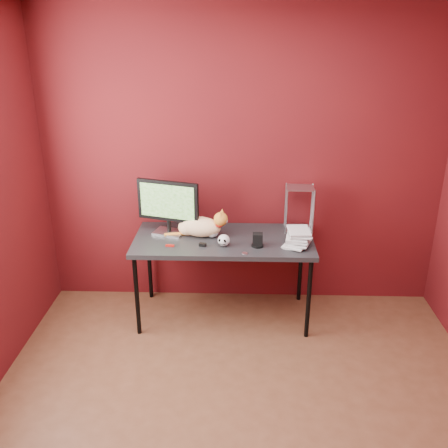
{
  "coord_description": "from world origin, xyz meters",
  "views": [
    {
      "loc": [
        -0.02,
        -2.46,
        2.44
      ],
      "look_at": [
        -0.14,
        1.15,
        0.97
      ],
      "focal_mm": 40.0,
      "sensor_mm": 36.0,
      "label": 1
    }
  ],
  "objects_px": {
    "monitor": "(168,205)",
    "skull_mug": "(224,240)",
    "cat": "(200,226)",
    "desk": "(224,244)",
    "speaker": "(258,240)",
    "book_stack": "(292,160)"
  },
  "relations": [
    {
      "from": "desk",
      "to": "cat",
      "type": "height_order",
      "value": "cat"
    },
    {
      "from": "cat",
      "to": "skull_mug",
      "type": "distance_m",
      "value": 0.29
    },
    {
      "from": "monitor",
      "to": "cat",
      "type": "xyz_separation_m",
      "value": [
        0.27,
        -0.05,
        -0.18
      ]
    },
    {
      "from": "desk",
      "to": "speaker",
      "type": "height_order",
      "value": "speaker"
    },
    {
      "from": "speaker",
      "to": "book_stack",
      "type": "height_order",
      "value": "book_stack"
    },
    {
      "from": "desk",
      "to": "skull_mug",
      "type": "bearing_deg",
      "value": -87.33
    },
    {
      "from": "cat",
      "to": "skull_mug",
      "type": "relative_size",
      "value": 5.19
    },
    {
      "from": "skull_mug",
      "to": "book_stack",
      "type": "distance_m",
      "value": 0.83
    },
    {
      "from": "desk",
      "to": "book_stack",
      "type": "relative_size",
      "value": 1.08
    },
    {
      "from": "skull_mug",
      "to": "speaker",
      "type": "height_order",
      "value": "speaker"
    },
    {
      "from": "monitor",
      "to": "cat",
      "type": "relative_size",
      "value": 0.98
    },
    {
      "from": "desk",
      "to": "speaker",
      "type": "xyz_separation_m",
      "value": [
        0.28,
        -0.15,
        0.1
      ]
    },
    {
      "from": "monitor",
      "to": "desk",
      "type": "bearing_deg",
      "value": 5.1
    },
    {
      "from": "monitor",
      "to": "skull_mug",
      "type": "xyz_separation_m",
      "value": [
        0.48,
        -0.24,
        -0.21
      ]
    },
    {
      "from": "desk",
      "to": "skull_mug",
      "type": "height_order",
      "value": "skull_mug"
    },
    {
      "from": "speaker",
      "to": "book_stack",
      "type": "bearing_deg",
      "value": 17.64
    },
    {
      "from": "skull_mug",
      "to": "cat",
      "type": "bearing_deg",
      "value": 151.41
    },
    {
      "from": "monitor",
      "to": "speaker",
      "type": "distance_m",
      "value": 0.82
    },
    {
      "from": "monitor",
      "to": "skull_mug",
      "type": "height_order",
      "value": "monitor"
    },
    {
      "from": "cat",
      "to": "speaker",
      "type": "bearing_deg",
      "value": -10.26
    },
    {
      "from": "monitor",
      "to": "cat",
      "type": "height_order",
      "value": "monitor"
    },
    {
      "from": "speaker",
      "to": "skull_mug",
      "type": "bearing_deg",
      "value": -178.41
    }
  ]
}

